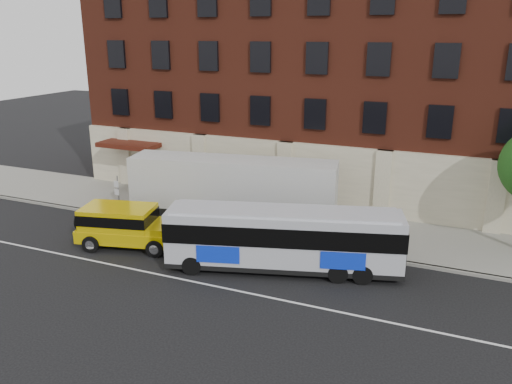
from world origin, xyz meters
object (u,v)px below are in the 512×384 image
at_px(sign_pole, 118,193).
at_px(shipping_container, 233,193).
at_px(yellow_suv, 125,224).
at_px(city_bus, 284,237).

bearing_deg(sign_pole, shipping_container, 11.97).
bearing_deg(sign_pole, yellow_suv, -48.36).
relative_size(yellow_suv, shipping_container, 0.48).
bearing_deg(yellow_suv, shipping_container, 52.64).
bearing_deg(yellow_suv, city_bus, 3.65).
relative_size(sign_pole, city_bus, 0.23).
height_order(sign_pole, city_bus, city_bus).
distance_m(city_bus, yellow_suv, 8.44).
bearing_deg(yellow_suv, sign_pole, 131.64).
distance_m(city_bus, shipping_container, 6.41).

